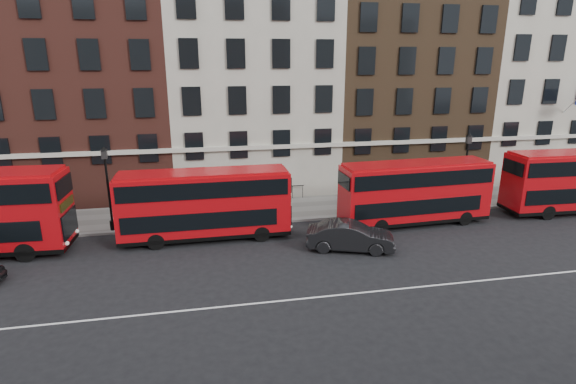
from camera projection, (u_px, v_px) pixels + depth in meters
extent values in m
plane|color=black|center=(297.00, 278.00, 22.36)|extent=(120.00, 120.00, 0.00)
cube|color=gray|center=(266.00, 210.00, 32.21)|extent=(80.00, 5.00, 0.15)
cube|color=gray|center=(271.00, 222.00, 29.86)|extent=(80.00, 0.30, 0.16)
cube|color=white|center=(306.00, 298.00, 20.47)|extent=(70.00, 0.12, 0.01)
cube|color=brown|center=(81.00, 52.00, 33.80)|extent=(12.80, 10.00, 22.00)
cube|color=#A8A494|center=(251.00, 71.00, 36.58)|extent=(12.80, 10.00, 19.00)
cube|color=brown|center=(399.00, 59.00, 38.64)|extent=(12.80, 10.00, 21.00)
cube|color=#AFAA98|center=(529.00, 64.00, 41.14)|extent=(12.80, 10.00, 20.00)
cube|color=black|center=(70.00, 223.00, 25.18)|extent=(0.20, 2.36, 1.39)
cube|color=black|center=(67.00, 203.00, 24.85)|extent=(0.18, 2.04, 0.45)
cylinder|color=black|center=(26.00, 252.00, 24.08)|extent=(1.09, 0.35, 1.07)
cylinder|color=black|center=(42.00, 235.00, 26.36)|extent=(1.09, 0.35, 1.07)
cube|color=#BA090F|center=(205.00, 204.00, 26.65)|extent=(9.99, 2.41, 3.76)
cube|color=black|center=(206.00, 232.00, 27.16)|extent=(9.99, 2.45, 0.23)
cube|color=black|center=(201.00, 215.00, 26.78)|extent=(8.85, 2.48, 1.00)
cube|color=black|center=(204.00, 185.00, 26.32)|extent=(9.61, 2.48, 0.95)
cube|color=#BA090F|center=(203.00, 173.00, 26.10)|extent=(9.70, 2.22, 0.17)
cube|color=black|center=(288.00, 210.00, 27.80)|extent=(0.08, 2.09, 1.24)
cube|color=black|center=(288.00, 195.00, 27.51)|extent=(0.08, 1.81, 0.40)
cylinder|color=black|center=(262.00, 234.00, 26.75)|extent=(0.95, 0.27, 0.95)
cylinder|color=black|center=(257.00, 222.00, 28.75)|extent=(0.95, 0.27, 0.95)
cylinder|color=black|center=(156.00, 242.00, 25.62)|extent=(0.95, 0.27, 0.95)
cylinder|color=black|center=(159.00, 228.00, 27.62)|extent=(0.95, 0.27, 0.95)
cube|color=#BA090F|center=(415.00, 192.00, 29.14)|extent=(9.94, 2.83, 3.70)
cube|color=black|center=(413.00, 217.00, 29.63)|extent=(9.94, 2.87, 0.22)
cube|color=black|center=(410.00, 202.00, 29.25)|extent=(8.82, 2.85, 0.98)
cube|color=black|center=(417.00, 175.00, 28.81)|extent=(9.57, 2.89, 0.94)
cube|color=#BA090F|center=(417.00, 164.00, 28.60)|extent=(9.65, 2.63, 0.17)
cube|color=black|center=(480.00, 197.00, 30.49)|extent=(0.18, 2.06, 1.22)
cube|color=black|center=(482.00, 183.00, 30.20)|extent=(0.16, 1.78, 0.39)
cylinder|color=black|center=(465.00, 218.00, 29.38)|extent=(0.95, 0.31, 0.94)
cylinder|color=black|center=(447.00, 208.00, 31.34)|extent=(0.95, 0.31, 0.94)
cylinder|color=black|center=(381.00, 226.00, 28.00)|extent=(0.95, 0.31, 0.94)
cylinder|color=black|center=(367.00, 215.00, 29.95)|extent=(0.95, 0.31, 0.94)
cube|color=black|center=(574.00, 206.00, 31.90)|extent=(10.49, 2.89, 0.24)
cube|color=black|center=(574.00, 190.00, 31.52)|extent=(9.30, 2.88, 1.04)
cylinder|color=black|center=(548.00, 213.00, 30.39)|extent=(1.00, 0.31, 0.99)
cylinder|color=black|center=(526.00, 203.00, 32.49)|extent=(1.00, 0.31, 0.99)
imported|color=black|center=(350.00, 236.00, 25.50)|extent=(5.23, 3.15, 1.63)
cylinder|color=black|center=(109.00, 195.00, 27.64)|extent=(0.14, 0.14, 4.60)
cylinder|color=black|center=(113.00, 225.00, 28.21)|extent=(0.32, 0.32, 0.60)
cube|color=#262626|center=(104.00, 154.00, 26.92)|extent=(0.32, 0.32, 0.55)
cone|color=black|center=(104.00, 148.00, 26.82)|extent=(0.44, 0.44, 0.25)
cylinder|color=black|center=(465.00, 174.00, 32.54)|extent=(0.14, 0.14, 4.60)
cylinder|color=black|center=(462.00, 201.00, 33.11)|extent=(0.32, 0.32, 0.60)
cube|color=#262626|center=(469.00, 140.00, 31.82)|extent=(0.32, 0.32, 0.55)
cone|color=black|center=(469.00, 135.00, 31.72)|extent=(0.44, 0.44, 0.25)
cylinder|color=black|center=(557.00, 184.00, 33.65)|extent=(0.12, 0.12, 2.60)
cube|color=black|center=(562.00, 164.00, 33.05)|extent=(0.25, 0.30, 0.75)
sphere|color=red|center=(564.00, 162.00, 32.83)|extent=(0.14, 0.14, 0.14)
sphere|color=#0C9919|center=(563.00, 167.00, 32.96)|extent=(0.14, 0.14, 0.14)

